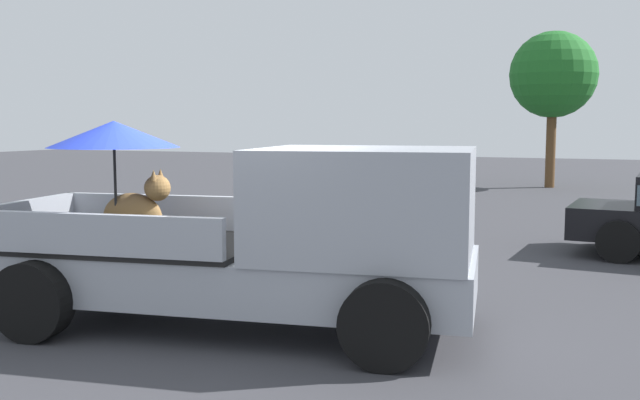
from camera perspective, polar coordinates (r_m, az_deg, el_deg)
name	(u,v)px	position (r m, az deg, el deg)	size (l,w,h in m)	color
ground_plane	(235,325)	(7.78, -6.78, -9.91)	(80.00, 80.00, 0.00)	#38383D
pickup_truck_main	(271,237)	(7.43, -3.92, -2.93)	(5.28, 2.90, 2.17)	black
tree_by_lot	(553,75)	(25.28, 18.12, 9.44)	(2.87, 2.87, 5.20)	brown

